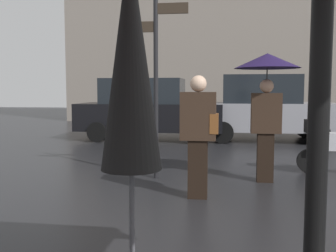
% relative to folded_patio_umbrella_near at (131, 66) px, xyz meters
% --- Properties ---
extents(folded_patio_umbrella_near, '(0.39, 0.39, 2.50)m').
position_rel_folded_patio_umbrella_near_xyz_m(folded_patio_umbrella_near, '(0.00, 0.00, 0.00)').
color(folded_patio_umbrella_near, black).
rests_on(folded_patio_umbrella_near, ground).
extents(pedestrian_with_umbrella, '(1.09, 1.09, 2.17)m').
position_rel_folded_patio_umbrella_near_xyz_m(pedestrian_with_umbrella, '(1.27, 4.32, 0.01)').
color(pedestrian_with_umbrella, black).
rests_on(pedestrian_with_umbrella, ground).
extents(pedestrian_with_bag, '(0.54, 0.24, 1.77)m').
position_rel_folded_patio_umbrella_near_xyz_m(pedestrian_with_bag, '(0.23, 3.15, -0.71)').
color(pedestrian_with_bag, black).
rests_on(pedestrian_with_bag, ground).
extents(parked_scooter, '(1.33, 0.32, 1.23)m').
position_rel_folded_patio_umbrella_near_xyz_m(parked_scooter, '(2.56, 5.15, -1.16)').
color(parked_scooter, black).
rests_on(parked_scooter, ground).
extents(parked_car_left, '(4.49, 1.89, 1.91)m').
position_rel_folded_patio_umbrella_near_xyz_m(parked_car_left, '(-1.80, 9.66, -0.76)').
color(parked_car_left, black).
rests_on(parked_car_left, ground).
extents(parked_car_distant, '(4.12, 2.05, 2.01)m').
position_rel_folded_patio_umbrella_near_xyz_m(parked_car_distant, '(1.80, 10.00, -0.71)').
color(parked_car_distant, gray).
rests_on(parked_car_distant, ground).
extents(street_signpost, '(1.08, 0.08, 3.19)m').
position_rel_folded_patio_umbrella_near_xyz_m(street_signpost, '(-0.60, 4.34, 0.21)').
color(street_signpost, black).
rests_on(street_signpost, ground).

